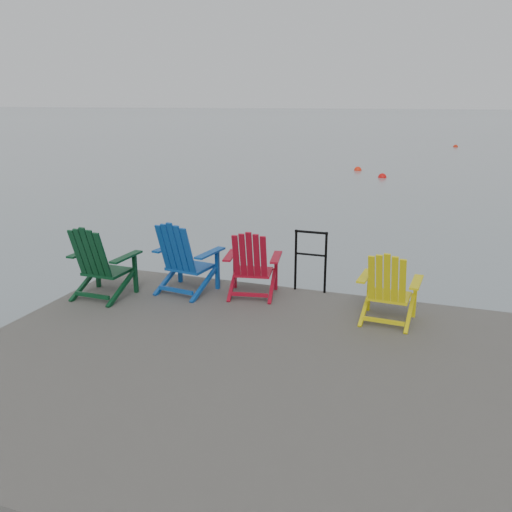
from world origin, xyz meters
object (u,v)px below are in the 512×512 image
(chair_green, at_px, (100,262))
(chair_yellow, at_px, (389,287))
(handrail, at_px, (311,255))
(chair_red, at_px, (252,263))
(buoy_a, at_px, (358,170))
(chair_blue, at_px, (184,257))
(buoy_b, at_px, (382,178))
(buoy_d, at_px, (456,147))

(chair_green, xyz_separation_m, chair_yellow, (3.88, 0.41, -0.05))
(handrail, relative_size, chair_red, 0.93)
(chair_red, distance_m, buoy_a, 18.85)
(handrail, bearing_deg, chair_green, -155.64)
(handrail, xyz_separation_m, chair_blue, (-1.68, -0.65, -0.01))
(buoy_a, distance_m, buoy_b, 2.50)
(chair_yellow, distance_m, buoy_d, 34.44)
(buoy_d, bearing_deg, chair_red, -94.90)
(chair_red, relative_size, buoy_d, 2.92)
(buoy_b, bearing_deg, chair_blue, -92.95)
(chair_yellow, relative_size, buoy_a, 2.61)
(chair_green, height_order, buoy_d, chair_green)
(chair_green, distance_m, chair_yellow, 3.90)
(handrail, height_order, buoy_b, handrail)
(buoy_d, bearing_deg, buoy_b, -99.81)
(chair_green, bearing_deg, handrail, 26.37)
(chair_red, relative_size, buoy_b, 2.65)
(chair_red, distance_m, buoy_b, 16.71)
(chair_yellow, relative_size, buoy_d, 2.82)
(buoy_a, bearing_deg, chair_blue, -88.49)
(handrail, bearing_deg, chair_yellow, -34.23)
(chair_blue, xyz_separation_m, buoy_b, (0.87, 16.85, -1.03))
(chair_blue, distance_m, buoy_a, 18.98)
(chair_green, bearing_deg, buoy_b, 85.85)
(handrail, bearing_deg, buoy_b, 92.88)
(chair_blue, distance_m, buoy_b, 16.91)
(handrail, xyz_separation_m, chair_red, (-0.72, -0.48, -0.05))
(handrail, relative_size, buoy_b, 2.46)
(chair_blue, relative_size, chair_red, 1.09)
(handrail, bearing_deg, chair_blue, -158.85)
(chair_blue, bearing_deg, chair_green, -142.75)
(handrail, bearing_deg, buoy_a, 96.80)
(chair_green, relative_size, chair_yellow, 1.12)
(buoy_b, bearing_deg, handrail, -87.12)
(buoy_a, bearing_deg, chair_yellow, -80.01)
(chair_yellow, height_order, buoy_b, chair_yellow)
(chair_green, height_order, buoy_a, chair_green)
(buoy_d, bearing_deg, chair_yellow, -91.68)
(chair_blue, bearing_deg, chair_red, 18.30)
(handrail, distance_m, chair_red, 0.87)
(chair_blue, height_order, chair_red, chair_blue)
(handrail, xyz_separation_m, buoy_a, (-2.18, 18.29, -1.04))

